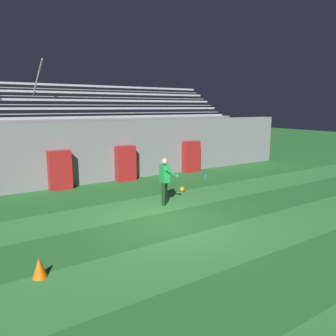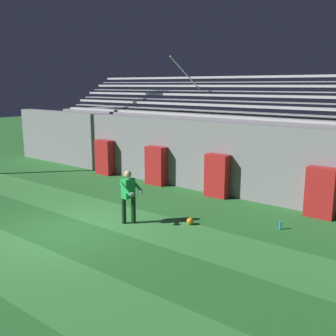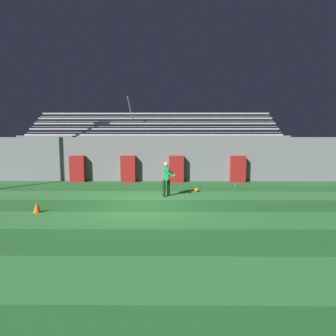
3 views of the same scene
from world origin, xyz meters
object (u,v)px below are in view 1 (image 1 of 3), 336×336
padding_pillar_far_right (191,157)px  water_bottle (205,177)px  soccer_ball (182,189)px  padding_pillar_gate_right (126,163)px  padding_pillar_gate_left (60,170)px  traffic_cone (39,268)px  goalkeeper (165,178)px

padding_pillar_far_right → water_bottle: size_ratio=6.83×
soccer_ball → water_bottle: size_ratio=0.92×
padding_pillar_gate_right → soccer_ball: 3.39m
padding_pillar_gate_left → padding_pillar_far_right: (6.90, 0.00, 0.00)m
padding_pillar_gate_right → traffic_cone: (-5.46, -7.12, -0.61)m
goalkeeper → soccer_ball: size_ratio=7.59×
padding_pillar_far_right → goalkeeper: bearing=-136.1°
traffic_cone → water_bottle: bearing=31.0°
goalkeeper → water_bottle: goalkeeper is taller
traffic_cone → soccer_ball: bearing=31.5°
padding_pillar_gate_right → traffic_cone: bearing=-127.5°
padding_pillar_gate_right → traffic_cone: padding_pillar_gate_right is taller
padding_pillar_gate_right → padding_pillar_far_right: same height
padding_pillar_far_right → goalkeeper: goalkeeper is taller
traffic_cone → padding_pillar_far_right: bearing=37.4°
padding_pillar_gate_left → padding_pillar_far_right: same height
padding_pillar_gate_right → goalkeeper: 4.29m
padding_pillar_gate_left → goalkeeper: 4.92m
traffic_cone → padding_pillar_gate_right: bearing=52.5°
padding_pillar_gate_left → padding_pillar_gate_right: same height
traffic_cone → padding_pillar_gate_left: bearing=71.2°
padding_pillar_gate_left → soccer_ball: (4.02, -3.17, -0.71)m
padding_pillar_gate_right → goalkeeper: size_ratio=0.98×
goalkeeper → padding_pillar_gate_right: bearing=82.6°
goalkeeper → traffic_cone: (-4.91, -2.87, -0.74)m
padding_pillar_gate_right → padding_pillar_far_right: 3.86m
padding_pillar_gate_left → water_bottle: 6.66m
padding_pillar_gate_right → soccer_ball: bearing=-72.7°
padding_pillar_gate_left → traffic_cone: bearing=-108.8°
padding_pillar_far_right → water_bottle: padding_pillar_far_right is taller
traffic_cone → goalkeeper: bearing=30.3°
padding_pillar_gate_left → soccer_ball: size_ratio=7.45×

